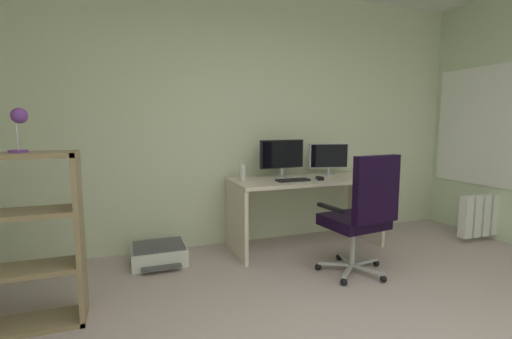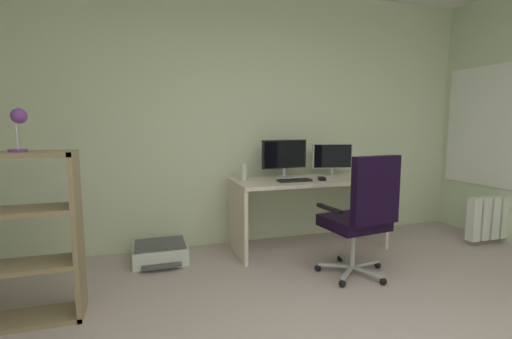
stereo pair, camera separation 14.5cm
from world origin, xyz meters
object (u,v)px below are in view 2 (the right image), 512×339
Objects in this scene: radiator at (497,217)px; keyboard at (294,180)px; computer_mouse at (322,179)px; desk at (308,196)px; office_chair at (362,213)px; desk_lamp at (19,122)px; monitor_secondary at (332,157)px; printer at (160,252)px; desktop_speaker at (244,172)px; monitor_main at (284,156)px.

keyboard is at bearing 170.34° from radiator.
radiator is (2.00, -0.37, -0.47)m from computer_mouse.
radiator is (2.08, -0.51, -0.26)m from desk.
desk_lamp is (-2.50, 0.08, 0.75)m from office_chair.
printer is (-1.90, -0.09, -0.87)m from monitor_secondary.
desk is 2.66m from desk_lamp.
monitor_secondary is at bearing 18.46° from desk_lamp.
office_chair is (0.77, -0.96, -0.25)m from desktop_speaker.
printer is at bearing 43.81° from desk_lamp.
radiator is at bearing -8.80° from printer.
desk_lamp is 0.35× the size of radiator.
office_chair is at bearing -1.92° from desk_lamp.
monitor_main is 5.14× the size of computer_mouse.
monitor_main reaches higher than desktop_speaker.
keyboard is 0.43× the size of radiator.
printer is (-1.54, 0.05, -0.47)m from desk.
desktop_speaker is 0.16× the size of office_chair.
printer is at bearing 178.20° from desk.
monitor_secondary is 0.58× the size of radiator.
desk_lamp is at bearing 178.08° from office_chair.
office_chair is at bearing -105.29° from monitor_secondary.
monitor_secondary reaches higher than keyboard.
monitor_main is 1.86× the size of desk_lamp.
radiator is at bearing -13.84° from desk.
desktop_speaker is at bearing -177.39° from monitor_secondary.
desk_lamp is (-2.78, -0.93, 0.38)m from monitor_secondary.
monitor_main is 2.49m from radiator.
printer is (-1.32, -0.09, -0.90)m from monitor_main.
monitor_main reaches higher than desk.
radiator is (2.30, -0.65, -0.70)m from monitor_main.
radiator is at bearing -12.29° from desktop_speaker.
computer_mouse is (0.30, -0.29, -0.22)m from monitor_main.
desktop_speaker is at bearing 172.51° from desk.
monitor_main is 0.58m from monitor_secondary.
radiator is (3.63, -0.56, 0.21)m from printer.
computer_mouse is at bearing 169.65° from radiator.
computer_mouse reaches higher than radiator.
printer is (-0.86, -0.04, -0.75)m from desktop_speaker.
office_chair is (-0.28, -1.01, -0.37)m from monitor_secondary.
monitor_secondary is (0.58, 0.00, -0.04)m from monitor_main.
desk_lamp reaches higher than monitor_secondary.
monitor_main is 3.03× the size of desktop_speaker.
monitor_main reaches higher than keyboard.
desktop_speaker is (-0.46, -0.05, -0.15)m from monitor_main.
office_chair reaches higher than keyboard.
desktop_speaker is at bearing 175.92° from computer_mouse.
printer is at bearing 171.20° from radiator.
desk_lamp reaches higher than keyboard.
printer is at bearing -177.31° from monitor_secondary.
desk is 0.50m from monitor_main.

